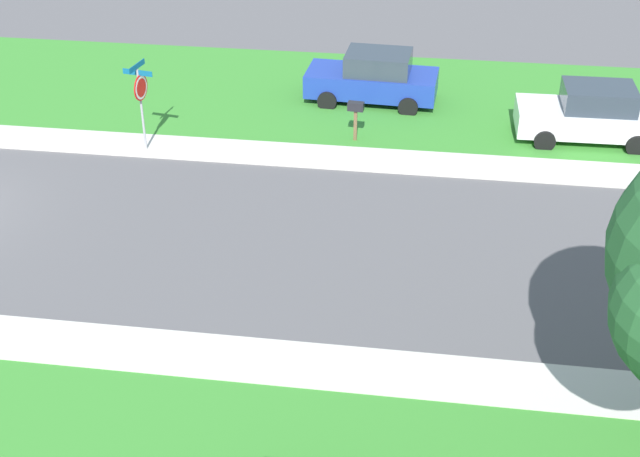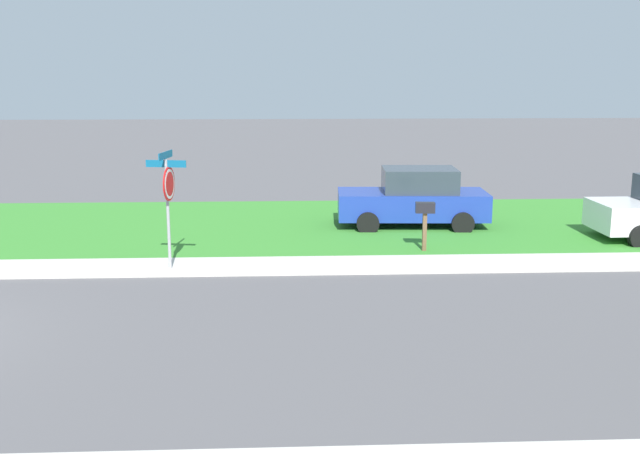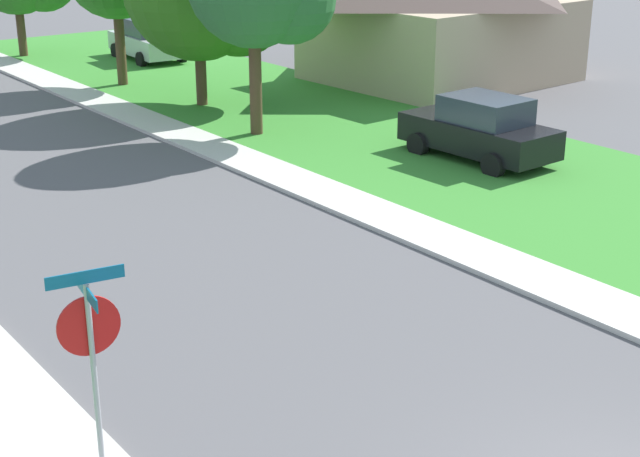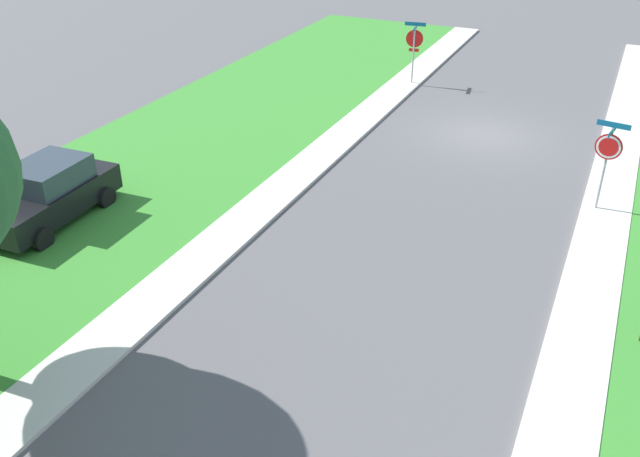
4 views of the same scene
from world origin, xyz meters
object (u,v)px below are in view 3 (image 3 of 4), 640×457
at_px(stop_sign_far_corner, 90,339).
at_px(car_silver_kerbside_mid, 148,40).
at_px(car_black_far_down_street, 480,129).
at_px(house_right_setback, 443,17).

height_order(stop_sign_far_corner, car_silver_kerbside_mid, stop_sign_far_corner).
distance_m(car_black_far_down_street, house_right_setback, 11.30).
distance_m(car_silver_kerbside_mid, house_right_setback, 12.58).
bearing_deg(car_black_far_down_street, house_right_setback, 51.26).
distance_m(stop_sign_far_corner, house_right_setback, 26.50).
relative_size(stop_sign_far_corner, car_black_far_down_street, 0.63).
height_order(car_black_far_down_street, car_silver_kerbside_mid, same).
xyz_separation_m(car_black_far_down_street, car_silver_kerbside_mid, (0.13, 19.16, 0.00)).
xyz_separation_m(car_silver_kerbside_mid, house_right_setback, (6.88, -10.43, 1.50)).
relative_size(car_silver_kerbside_mid, house_right_setback, 0.47).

